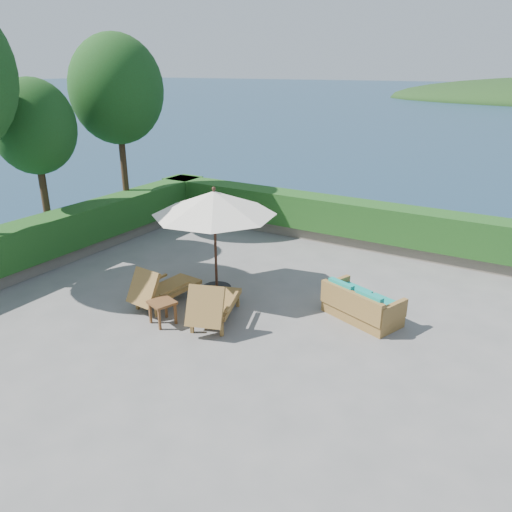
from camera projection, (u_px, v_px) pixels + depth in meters
The scene contains 14 objects.
ground at pixel (226, 311), 11.04m from camera, with size 12.00×12.00×0.00m, color gray.
foundation at pixel (227, 370), 11.59m from camera, with size 12.00×12.00×3.00m, color #5C5549.
ocean at pixel (229, 421), 12.11m from camera, with size 600.00×600.00×0.00m, color #182F4C.
planter_wall_far at pixel (327, 235), 15.47m from camera, with size 12.00×0.60×0.36m, color gray.
planter_wall_left at pixel (57, 257), 13.66m from camera, with size 0.60×12.00×0.36m, color gray.
hedge_far at pixel (328, 214), 15.23m from camera, with size 12.40×0.90×1.00m, color #123F14.
hedge_left at pixel (53, 234), 13.42m from camera, with size 0.90×12.40×1.00m, color #123F14.
tree_mid at pixel (34, 127), 13.25m from camera, with size 2.20×2.20×4.83m.
tree_far at pixel (117, 90), 14.92m from camera, with size 2.80×2.80×6.03m.
patio_umbrella at pixel (214, 204), 11.25m from camera, with size 3.41×3.41×2.56m.
lounge_left at pixel (162, 288), 11.19m from camera, with size 0.86×1.77×0.99m.
lounge_right at pixel (213, 304), 10.39m from camera, with size 1.28×1.94×1.04m.
side_table at pixel (162, 305), 10.36m from camera, with size 0.61×0.61×0.51m.
wicker_loveseat at pixel (361, 306), 10.57m from camera, with size 1.83×1.36×0.81m.
Camera 1 is at (5.64, -8.14, 5.07)m, focal length 35.00 mm.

